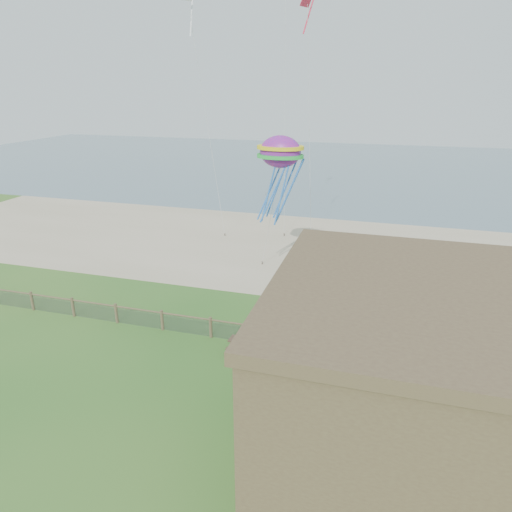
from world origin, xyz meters
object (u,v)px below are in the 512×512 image
at_px(motel, 502,408).
at_px(picnic_table, 246,347).
at_px(octopus_kite, 280,177).
at_px(chainlink_fence, 211,328).

relative_size(motel, picnic_table, 8.39).
relative_size(motel, octopus_kite, 2.34).
distance_m(chainlink_fence, motel, 15.06).
height_order(chainlink_fence, picnic_table, chainlink_fence).
bearing_deg(motel, octopus_kite, 125.71).
height_order(motel, octopus_kite, octopus_kite).
distance_m(motel, octopus_kite, 19.59).
bearing_deg(chainlink_fence, octopus_kite, 77.98).
distance_m(picnic_table, octopus_kite, 11.99).
xyz_separation_m(chainlink_fence, octopus_kite, (1.82, 8.55, 7.06)).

